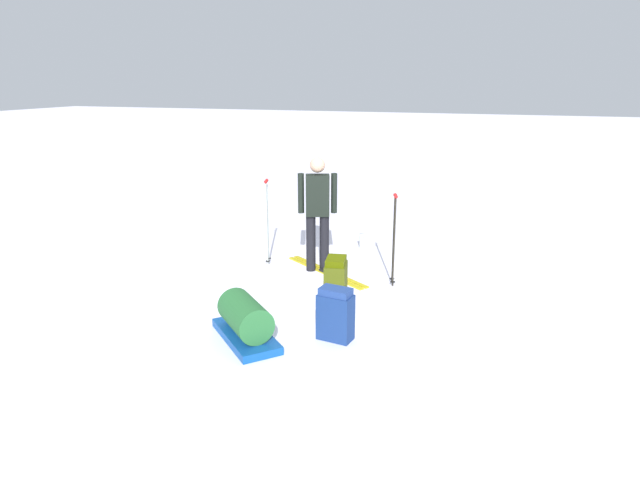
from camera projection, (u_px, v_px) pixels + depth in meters
The scene contains 9 objects.
ground_plane at pixel (320, 289), 7.62m from camera, with size 80.00×80.00×0.00m, color white.
skier_standing at pixel (318, 208), 8.09m from camera, with size 0.32×0.54×1.70m.
ski_pair_near at pixel (326, 271), 8.26m from camera, with size 1.11×1.53×0.05m.
backpack_large_dark at pixel (336, 283), 6.95m from camera, with size 0.41×0.32×0.65m.
backpack_bright at pixel (335, 314), 6.08m from camera, with size 0.27×0.41×0.60m.
ski_poles_planted_near at pixel (394, 235), 7.59m from camera, with size 0.19×0.11×1.29m.
ski_poles_planted_far at pixel (267, 218), 8.46m from camera, with size 0.20×0.11×1.33m.
gear_sled at pixel (245, 321), 6.08m from camera, with size 1.04×1.07×0.49m.
thermos_bottle at pixel (361, 241), 9.40m from camera, with size 0.07×0.07×0.26m, color #AEB7B8.
Camera 1 is at (-6.74, -2.30, 2.79)m, focal length 31.15 mm.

